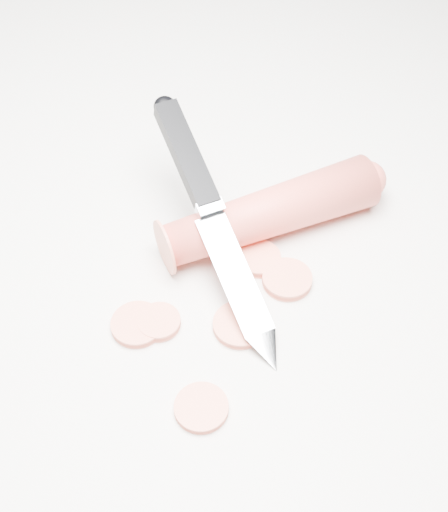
% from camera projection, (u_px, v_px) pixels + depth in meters
% --- Properties ---
extents(ground, '(2.40, 2.40, 0.00)m').
position_uv_depth(ground, '(255.00, 281.00, 0.53)').
color(ground, silver).
rests_on(ground, ground).
extents(carrot, '(0.15, 0.15, 0.04)m').
position_uv_depth(carrot, '(270.00, 212.00, 0.55)').
color(carrot, '#E3493C').
rests_on(carrot, ground).
extents(carrot_slice_0, '(0.04, 0.04, 0.01)m').
position_uv_depth(carrot_slice_0, '(287.00, 280.00, 0.53)').
color(carrot_slice_0, '#F37658').
rests_on(carrot_slice_0, ground).
extents(carrot_slice_1, '(0.03, 0.03, 0.01)m').
position_uv_depth(carrot_slice_1, '(159.00, 322.00, 0.51)').
color(carrot_slice_1, '#F37658').
rests_on(carrot_slice_1, ground).
extents(carrot_slice_2, '(0.04, 0.04, 0.01)m').
position_uv_depth(carrot_slice_2, '(137.00, 325.00, 0.51)').
color(carrot_slice_2, '#F37658').
rests_on(carrot_slice_2, ground).
extents(carrot_slice_3, '(0.04, 0.04, 0.01)m').
position_uv_depth(carrot_slice_3, '(201.00, 408.00, 0.47)').
color(carrot_slice_3, '#F37658').
rests_on(carrot_slice_3, ground).
extents(carrot_slice_4, '(0.04, 0.04, 0.01)m').
position_uv_depth(carrot_slice_4, '(240.00, 325.00, 0.51)').
color(carrot_slice_4, '#F37658').
rests_on(carrot_slice_4, ground).
extents(carrot_slice_5, '(0.03, 0.03, 0.01)m').
position_uv_depth(carrot_slice_5, '(259.00, 259.00, 0.54)').
color(carrot_slice_5, '#F37658').
rests_on(carrot_slice_5, ground).
extents(kitchen_knife, '(0.17, 0.18, 0.08)m').
position_uv_depth(kitchen_knife, '(217.00, 222.00, 0.52)').
color(kitchen_knife, '#B7B9BE').
rests_on(kitchen_knife, ground).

